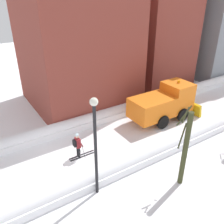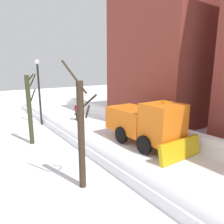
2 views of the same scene
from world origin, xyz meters
name	(u,v)px [view 2 (image 2 of 2)]	position (x,y,z in m)	size (l,w,h in m)	color
ground_plane	(143,148)	(0.00, 10.00, 0.00)	(80.00, 80.00, 0.00)	white
snowbank_left	(174,133)	(-2.97, 10.00, 0.40)	(1.10, 36.00, 0.95)	white
snowbank_right	(104,153)	(2.97, 10.00, 0.38)	(1.10, 36.00, 0.93)	white
building_brick_near	(170,53)	(-7.56, 5.41, 6.27)	(8.80, 8.82, 12.54)	brown
plow_truck	(146,123)	(-0.52, 9.62, 1.48)	(3.20, 5.98, 3.12)	orange
skier	(77,110)	(0.37, 1.37, 1.00)	(0.62, 1.80, 1.81)	black
traffic_light_pole	(138,87)	(-3.85, 5.06, 3.21)	(0.28, 0.42, 4.59)	black
street_lamp	(39,85)	(3.65, 0.90, 3.51)	(0.40, 0.40, 5.59)	black
bare_tree_near	(30,109)	(5.54, 5.21, 2.34)	(0.60, 1.08, 4.61)	#393B21
bare_tree_mid	(81,134)	(5.12, 11.69, 2.35)	(1.22, 1.42, 5.26)	#3C2E1F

